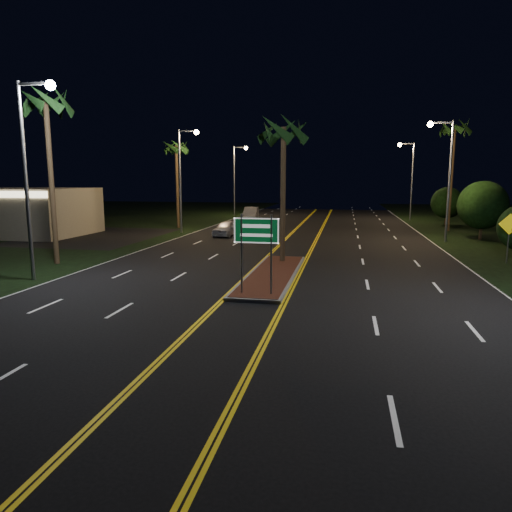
% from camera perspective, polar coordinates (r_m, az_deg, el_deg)
% --- Properties ---
extents(ground, '(120.00, 120.00, 0.00)m').
position_cam_1_polar(ground, '(15.81, -1.92, -7.68)').
color(ground, black).
rests_on(ground, ground).
extents(grass_left, '(40.00, 110.00, 0.01)m').
position_cam_1_polar(grass_left, '(52.12, -28.91, 3.15)').
color(grass_left, black).
rests_on(grass_left, ground).
extents(median_island, '(2.25, 10.25, 0.17)m').
position_cam_1_polar(median_island, '(22.46, 2.09, -2.31)').
color(median_island, gray).
rests_on(median_island, ground).
extents(highway_sign, '(1.80, 0.08, 3.20)m').
position_cam_1_polar(highway_sign, '(17.99, 0.04, 2.25)').
color(highway_sign, gray).
rests_on(highway_sign, ground).
extents(commercial_building, '(15.00, 8.12, 4.00)m').
position_cam_1_polar(commercial_building, '(45.58, -29.26, 4.91)').
color(commercial_building, gray).
rests_on(commercial_building, ground).
extents(streetlight_left_near, '(1.91, 0.44, 9.00)m').
position_cam_1_polar(streetlight_left_near, '(23.42, -26.26, 10.94)').
color(streetlight_left_near, gray).
rests_on(streetlight_left_near, ground).
extents(streetlight_left_mid, '(1.91, 0.44, 9.00)m').
position_cam_1_polar(streetlight_left_mid, '(41.20, -8.99, 10.72)').
color(streetlight_left_mid, gray).
rests_on(streetlight_left_mid, ground).
extents(streetlight_left_far, '(1.91, 0.44, 9.00)m').
position_cam_1_polar(streetlight_left_far, '(60.38, -2.39, 10.38)').
color(streetlight_left_far, gray).
rests_on(streetlight_left_far, ground).
extents(streetlight_right_mid, '(1.91, 0.44, 9.00)m').
position_cam_1_polar(streetlight_right_mid, '(37.43, 22.54, 10.27)').
color(streetlight_right_mid, gray).
rests_on(streetlight_right_mid, ground).
extents(streetlight_right_far, '(1.91, 0.44, 9.00)m').
position_cam_1_polar(streetlight_right_far, '(57.18, 18.60, 9.96)').
color(streetlight_right_far, gray).
rests_on(streetlight_right_far, ground).
extents(palm_median, '(2.40, 2.40, 8.30)m').
position_cam_1_polar(palm_median, '(25.59, 3.47, 15.31)').
color(palm_median, '#382819').
rests_on(palm_median, ground).
extents(palm_left_near, '(2.40, 2.40, 9.80)m').
position_cam_1_polar(palm_left_near, '(28.03, -24.80, 16.86)').
color(palm_left_near, '#382819').
rests_on(palm_left_near, ground).
extents(palm_left_far, '(2.40, 2.40, 8.80)m').
position_cam_1_polar(palm_left_far, '(45.80, -9.95, 13.17)').
color(palm_left_far, '#382819').
rests_on(palm_left_far, ground).
extents(palm_right_far, '(2.40, 2.40, 10.30)m').
position_cam_1_polar(palm_right_far, '(45.91, 23.59, 14.29)').
color(palm_right_far, '#382819').
rests_on(palm_right_far, ground).
extents(shrub_mid, '(3.78, 3.78, 4.62)m').
position_cam_1_polar(shrub_mid, '(40.19, 26.48, 5.71)').
color(shrub_mid, '#382819').
rests_on(shrub_mid, ground).
extents(shrub_far, '(3.24, 3.24, 3.96)m').
position_cam_1_polar(shrub_far, '(51.82, 22.76, 6.15)').
color(shrub_far, '#382819').
rests_on(shrub_far, ground).
extents(car_near, '(2.31, 4.65, 1.50)m').
position_cam_1_polar(car_near, '(38.79, -3.72, 3.65)').
color(car_near, '#BBBCC2').
rests_on(car_near, ground).
extents(car_far, '(2.75, 5.40, 1.73)m').
position_cam_1_polar(car_far, '(55.04, -0.63, 5.50)').
color(car_far, '#B5B7BF').
rests_on(car_far, ground).
extents(warning_sign, '(1.18, 0.10, 2.82)m').
position_cam_1_polar(warning_sign, '(29.33, 29.10, 2.79)').
color(warning_sign, gray).
rests_on(warning_sign, ground).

